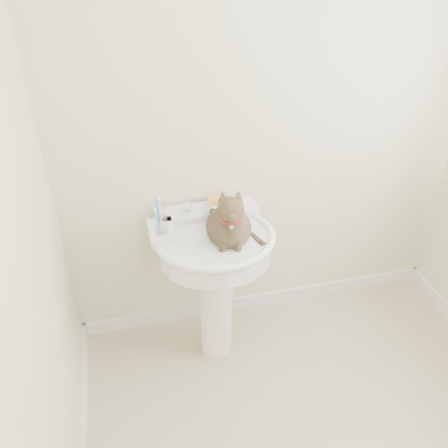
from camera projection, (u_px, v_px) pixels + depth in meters
wall_back at (271, 119)px, 2.35m from camera, size 2.20×0.00×2.50m
wall_left at (7, 310)px, 1.25m from camera, size 0.00×2.20×2.50m
baseboard_back at (261, 299)px, 3.02m from camera, size 2.20×0.02×0.09m
pedestal_sink at (215, 259)px, 2.38m from camera, size 0.61×0.60×0.84m
faucet at (208, 206)px, 2.38m from camera, size 0.28×0.12×0.14m
soap_bar at (217, 200)px, 2.47m from camera, size 0.09×0.06×0.03m
toothbrush_cup at (161, 224)px, 2.23m from camera, size 0.07×0.07×0.18m
cat at (230, 225)px, 2.22m from camera, size 0.24×0.30×0.43m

